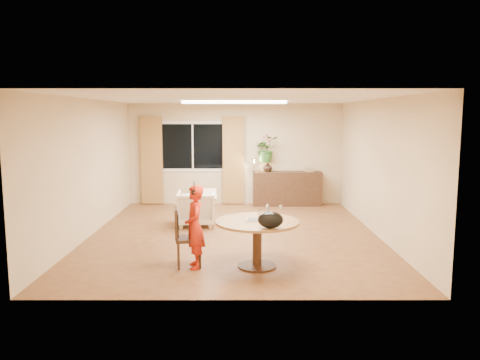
% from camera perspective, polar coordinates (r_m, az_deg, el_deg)
% --- Properties ---
extents(floor, '(6.50, 6.50, 0.00)m').
position_cam_1_polar(floor, '(9.12, -0.76, -6.67)').
color(floor, brown).
rests_on(floor, ground).
extents(ceiling, '(6.50, 6.50, 0.00)m').
position_cam_1_polar(ceiling, '(8.83, -0.79, 9.89)').
color(ceiling, white).
rests_on(ceiling, wall_back).
extents(wall_back, '(5.50, 0.00, 5.50)m').
position_cam_1_polar(wall_back, '(12.12, -0.57, 3.18)').
color(wall_back, tan).
rests_on(wall_back, floor).
extents(wall_left, '(0.00, 6.50, 6.50)m').
position_cam_1_polar(wall_left, '(9.33, -17.92, 1.41)').
color(wall_left, tan).
rests_on(wall_left, floor).
extents(wall_right, '(0.00, 6.50, 6.50)m').
position_cam_1_polar(wall_right, '(9.26, 16.50, 1.42)').
color(wall_right, tan).
rests_on(wall_right, floor).
extents(window, '(1.70, 0.03, 1.30)m').
position_cam_1_polar(window, '(12.14, -5.79, 4.09)').
color(window, white).
rests_on(window, wall_back).
extents(curtain_left, '(0.55, 0.08, 2.25)m').
position_cam_1_polar(curtain_left, '(12.25, -10.70, 2.36)').
color(curtain_left, olive).
rests_on(curtain_left, wall_back).
extents(curtain_right, '(0.55, 0.08, 2.25)m').
position_cam_1_polar(curtain_right, '(12.04, -0.82, 2.40)').
color(curtain_right, olive).
rests_on(curtain_right, wall_back).
extents(ceiling_panel, '(2.20, 0.35, 0.05)m').
position_cam_1_polar(ceiling_panel, '(10.03, -0.70, 9.44)').
color(ceiling_panel, white).
rests_on(ceiling_panel, ceiling).
extents(dining_table, '(1.26, 1.26, 0.72)m').
position_cam_1_polar(dining_table, '(7.09, 2.12, -6.19)').
color(dining_table, brown).
rests_on(dining_table, floor).
extents(dining_chair, '(0.49, 0.46, 0.91)m').
position_cam_1_polar(dining_chair, '(7.21, -6.27, -6.91)').
color(dining_chair, black).
rests_on(dining_chair, floor).
extents(child, '(0.51, 0.38, 1.26)m').
position_cam_1_polar(child, '(7.08, -5.55, -5.71)').
color(child, red).
rests_on(child, floor).
extents(laptop, '(0.40, 0.30, 0.24)m').
position_cam_1_polar(laptop, '(7.04, 2.18, -3.97)').
color(laptop, '#B7B7BC').
rests_on(laptop, dining_table).
extents(tumbler, '(0.08, 0.08, 0.11)m').
position_cam_1_polar(tumbler, '(7.33, 2.49, -4.07)').
color(tumbler, white).
rests_on(tumbler, dining_table).
extents(wine_glass, '(0.07, 0.07, 0.19)m').
position_cam_1_polar(wine_glass, '(7.29, 4.97, -3.80)').
color(wine_glass, white).
rests_on(wine_glass, dining_table).
extents(pot_lid, '(0.24, 0.24, 0.03)m').
position_cam_1_polar(pot_lid, '(7.37, 3.58, -4.30)').
color(pot_lid, white).
rests_on(pot_lid, dining_table).
extents(handbag, '(0.37, 0.23, 0.24)m').
position_cam_1_polar(handbag, '(6.56, 3.74, -4.88)').
color(handbag, black).
rests_on(handbag, dining_table).
extents(armchair, '(0.82, 0.84, 0.72)m').
position_cam_1_polar(armchair, '(9.85, -5.36, -3.45)').
color(armchair, beige).
rests_on(armchair, floor).
extents(throw, '(0.49, 0.58, 0.03)m').
position_cam_1_polar(throw, '(9.76, -4.22, -1.29)').
color(throw, beige).
rests_on(throw, armchair).
extents(sideboard, '(1.74, 0.42, 0.87)m').
position_cam_1_polar(sideboard, '(12.04, 5.77, -1.04)').
color(sideboard, black).
rests_on(sideboard, floor).
extents(vase, '(0.28, 0.28, 0.25)m').
position_cam_1_polar(vase, '(11.93, 3.39, 1.61)').
color(vase, black).
rests_on(vase, sideboard).
extents(bouquet, '(0.72, 0.66, 0.66)m').
position_cam_1_polar(bouquet, '(11.88, 3.21, 3.78)').
color(bouquet, '#356A28').
rests_on(bouquet, vase).
extents(book_stack, '(0.25, 0.22, 0.09)m').
position_cam_1_polar(book_stack, '(12.05, 8.45, 1.21)').
color(book_stack, olive).
rests_on(book_stack, sideboard).
extents(desk_lamp, '(0.15, 0.15, 0.35)m').
position_cam_1_polar(desk_lamp, '(11.86, 1.73, 1.83)').
color(desk_lamp, black).
rests_on(desk_lamp, sideboard).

